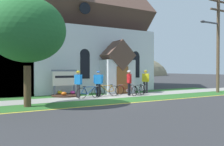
{
  "coord_description": "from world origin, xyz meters",
  "views": [
    {
      "loc": [
        -5.77,
        -11.89,
        1.84
      ],
      "look_at": [
        1.74,
        2.25,
        1.6
      ],
      "focal_mm": 35.17,
      "sensor_mm": 36.0,
      "label": 1
    }
  ],
  "objects": [
    {
      "name": "bicycle_red",
      "position": [
        1.11,
        1.81,
        0.38
      ],
      "size": [
        1.73,
        0.4,
        0.81
      ],
      "color": "black",
      "rests_on": "ground"
    },
    {
      "name": "cyclist_in_orange_jersey",
      "position": [
        0.4,
        1.71,
        1.04
      ],
      "size": [
        0.52,
        0.54,
        1.75
      ],
      "color": "black",
      "rests_on": "ground"
    },
    {
      "name": "bicycle_silver",
      "position": [
        -0.49,
        1.22,
        0.37
      ],
      "size": [
        1.78,
        0.13,
        0.8
      ],
      "color": "black",
      "rests_on": "ground"
    },
    {
      "name": "church_lawn",
      "position": [
        0.31,
        3.24,
        0.0
      ],
      "size": [
        24.0,
        1.58,
        0.01
      ],
      "primitive_type": "cube",
      "color": "#2D6628",
      "rests_on": "ground"
    },
    {
      "name": "church_building",
      "position": [
        -0.11,
        8.69,
        5.09
      ],
      "size": [
        13.94,
        11.81,
        14.83
      ],
      "color": "silver",
      "rests_on": "ground"
    },
    {
      "name": "cyclist_in_blue_jersey",
      "position": [
        2.58,
        1.25,
        1.06
      ],
      "size": [
        0.34,
        0.73,
        1.79
      ],
      "color": "black",
      "rests_on": "ground"
    },
    {
      "name": "grass_verge",
      "position": [
        0.31,
        -0.56,
        0.0
      ],
      "size": [
        32.0,
        1.96,
        0.01
      ],
      "primitive_type": "cube",
      "color": "#2D6628",
      "rests_on": "ground"
    },
    {
      "name": "church_sign",
      "position": [
        -1.46,
        3.41,
        1.2
      ],
      "size": [
        1.83,
        0.16,
        1.84
      ],
      "color": "slate",
      "rests_on": "ground"
    },
    {
      "name": "cyclist_in_green_jersey",
      "position": [
        4.61,
        2.05,
        1.07
      ],
      "size": [
        0.37,
        0.71,
        1.79
      ],
      "color": "#2D2D33",
      "rests_on": "ground"
    },
    {
      "name": "bicycle_green",
      "position": [
        4.05,
        1.83,
        0.37
      ],
      "size": [
        1.67,
        0.66,
        0.82
      ],
      "color": "black",
      "rests_on": "ground"
    },
    {
      "name": "verge_sapling",
      "position": [
        -4.39,
        -0.33,
        3.79
      ],
      "size": [
        3.8,
        3.8,
        5.42
      ],
      "color": "#4C3823",
      "rests_on": "ground"
    },
    {
      "name": "sidewalk_slab",
      "position": [
        0.31,
        1.44,
        0.01
      ],
      "size": [
        32.0,
        2.03,
        0.01
      ],
      "primitive_type": "cube",
      "color": "#99968E",
      "rests_on": "ground"
    },
    {
      "name": "distant_hill",
      "position": [
        11.53,
        54.33,
        0.0
      ],
      "size": [
        74.88,
        45.17,
        19.65
      ],
      "primitive_type": "ellipsoid",
      "color": "#847A5B",
      "rests_on": "ground"
    },
    {
      "name": "bicycle_black",
      "position": [
        3.26,
        1.06,
        0.37
      ],
      "size": [
        1.59,
        0.65,
        0.81
      ],
      "color": "black",
      "rests_on": "ground"
    },
    {
      "name": "curb_paint_stripe",
      "position": [
        0.31,
        -1.68,
        0.0
      ],
      "size": [
        28.0,
        0.16,
        0.01
      ],
      "primitive_type": "cube",
      "color": "yellow",
      "rests_on": "ground"
    },
    {
      "name": "bicycle_white",
      "position": [
        2.78,
        1.98,
        0.37
      ],
      "size": [
        1.78,
        0.12,
        0.79
      ],
      "color": "black",
      "rests_on": "ground"
    },
    {
      "name": "flower_bed",
      "position": [
        -1.46,
        3.07,
        0.08
      ],
      "size": [
        1.97,
        1.97,
        0.34
      ],
      "color": "#382319",
      "rests_on": "ground"
    },
    {
      "name": "utility_pole",
      "position": [
        9.94,
        -0.3,
        4.4
      ],
      "size": [
        3.12,
        0.28,
        7.93
      ],
      "color": "brown",
      "rests_on": "ground"
    },
    {
      "name": "cyclist_in_yellow_jersey",
      "position": [
        -1.01,
        1.8,
        1.05
      ],
      "size": [
        0.43,
        0.68,
        1.77
      ],
      "color": "#2D2D33",
      "rests_on": "ground"
    },
    {
      "name": "ground",
      "position": [
        0.0,
        4.0,
        0.0
      ],
      "size": [
        140.0,
        140.0,
        0.0
      ],
      "primitive_type": "plane",
      "color": "#333335"
    },
    {
      "name": "roadside_conifer",
      "position": [
        8.33,
        9.29,
        4.99
      ],
      "size": [
        3.96,
        3.96,
        7.79
      ],
      "color": "#4C3823",
      "rests_on": "ground"
    }
  ]
}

